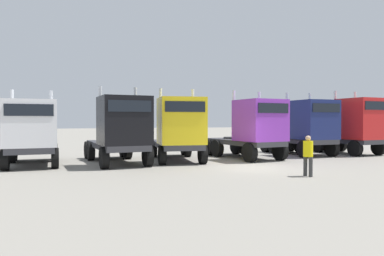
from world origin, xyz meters
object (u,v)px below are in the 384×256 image
Objects in this scene: semi_truck_yellow at (179,129)px; semi_truck_black at (121,130)px; semi_truck_navy at (307,126)px; visitor_in_hivis at (308,153)px; semi_truck_white at (31,132)px; semi_truck_red at (355,125)px; semi_truck_purple at (254,128)px.

semi_truck_black is at bearing -77.46° from semi_truck_yellow.
semi_truck_navy is 3.34× the size of visitor_in_hivis.
semi_truck_red is at bearing 87.98° from semi_truck_white.
semi_truck_purple is at bearing -80.18° from semi_truck_navy.
semi_truck_black is 3.31m from semi_truck_yellow.
semi_truck_purple is at bearing 94.48° from semi_truck_yellow.
semi_truck_navy reaches higher than semi_truck_purple.
semi_truck_black is 1.00× the size of semi_truck_yellow.
semi_truck_white is 0.93× the size of semi_truck_purple.
semi_truck_navy is at bearing -100.35° from semi_truck_red.
visitor_in_hivis is at bearing -17.14° from semi_truck_purple.
semi_truck_navy is (16.89, 0.01, 0.16)m from semi_truck_white.
semi_truck_black is at bearing -96.60° from semi_truck_purple.
semi_truck_red reaches higher than semi_truck_yellow.
semi_truck_navy is at bearing 94.27° from semi_truck_purple.
visitor_in_hivis is at bearing -38.59° from semi_truck_navy.
semi_truck_yellow is at bearing -99.95° from semi_truck_purple.
semi_truck_white is at bearing -86.40° from semi_truck_yellow.
semi_truck_purple is (7.95, -0.01, 0.03)m from semi_truck_black.
visitor_in_hivis is at bearing 33.85° from semi_truck_yellow.
semi_truck_red is at bearing 86.53° from semi_truck_purple.
semi_truck_yellow is (7.66, -0.58, 0.07)m from semi_truck_white.
semi_truck_white is 7.69m from semi_truck_yellow.
semi_truck_white is at bearing -94.74° from semi_truck_red.
semi_truck_black is at bearing -56.71° from visitor_in_hivis.
semi_truck_white is 20.54m from semi_truck_red.
semi_truck_black is at bearing -87.04° from semi_truck_navy.
semi_truck_yellow reaches higher than semi_truck_black.
semi_truck_black reaches higher than semi_truck_purple.
semi_truck_navy is at bearing 101.59° from semi_truck_yellow.
semi_truck_navy reaches higher than semi_truck_black.
semi_truck_red reaches higher than semi_truck_purple.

